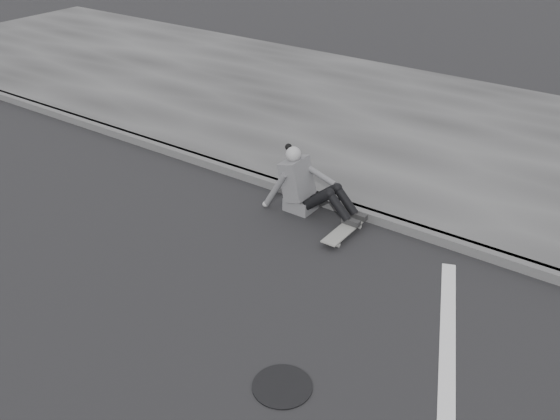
{
  "coord_description": "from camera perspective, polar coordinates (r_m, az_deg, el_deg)",
  "views": [
    {
      "loc": [
        4.29,
        -3.71,
        4.05
      ],
      "look_at": [
        0.66,
        1.39,
        0.5
      ],
      "focal_mm": 40.0,
      "sensor_mm": 36.0,
      "label": 1
    }
  ],
  "objects": [
    {
      "name": "skateboard",
      "position": [
        7.66,
        5.88,
        -1.91
      ],
      "size": [
        0.2,
        0.78,
        0.09
      ],
      "color": "gray",
      "rests_on": "ground"
    },
    {
      "name": "curb",
      "position": [
        8.59,
        0.99,
        1.88
      ],
      "size": [
        24.0,
        0.16,
        0.12
      ],
      "primitive_type": "cube",
      "color": "#484848",
      "rests_on": "ground"
    },
    {
      "name": "seated_woman",
      "position": [
        8.03,
        2.34,
        2.18
      ],
      "size": [
        1.38,
        0.46,
        0.88
      ],
      "color": "#525255",
      "rests_on": "ground"
    },
    {
      "name": "sidewalk",
      "position": [
        11.0,
        10.03,
        7.82
      ],
      "size": [
        24.0,
        6.0,
        0.12
      ],
      "primitive_type": "cube",
      "color": "#383838",
      "rests_on": "ground"
    },
    {
      "name": "ground",
      "position": [
        6.97,
        -11.21,
        -6.65
      ],
      "size": [
        80.0,
        80.0,
        0.0
      ],
      "primitive_type": "plane",
      "color": "black",
      "rests_on": "ground"
    },
    {
      "name": "manhole",
      "position": [
        5.68,
        0.21,
        -15.82
      ],
      "size": [
        0.54,
        0.54,
        0.01
      ],
      "primitive_type": "cylinder",
      "color": "black",
      "rests_on": "ground"
    }
  ]
}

